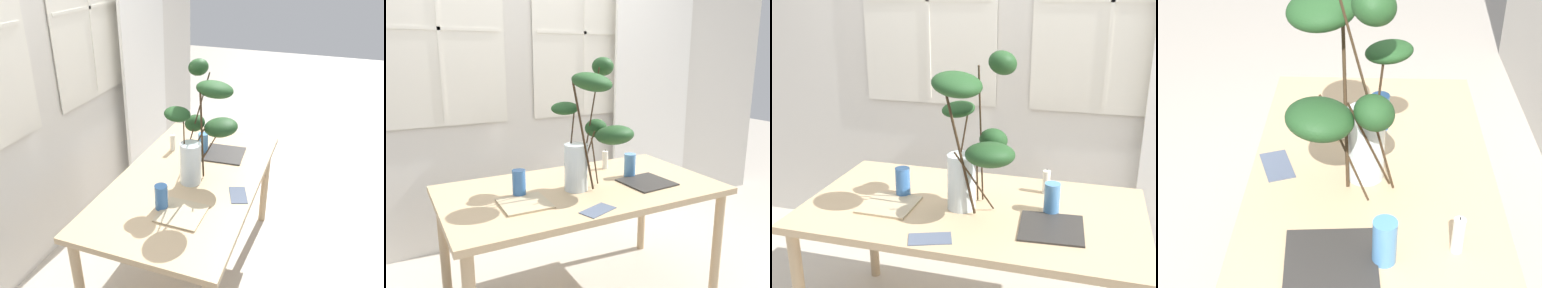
# 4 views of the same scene
# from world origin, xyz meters

# --- Properties ---
(ground) EXTENTS (14.00, 14.00, 0.00)m
(ground) POSITION_xyz_m (0.00, 0.00, 0.00)
(ground) COLOR #B7AD9E
(back_wall_with_windows) EXTENTS (5.46, 0.14, 3.09)m
(back_wall_with_windows) POSITION_xyz_m (-0.00, 1.09, 1.55)
(back_wall_with_windows) COLOR beige
(back_wall_with_windows) RESTS_ON ground
(curtain_sheer_side) EXTENTS (0.81, 0.03, 2.22)m
(curtain_sheer_side) POSITION_xyz_m (1.23, 0.92, 1.11)
(curtain_sheer_side) COLOR white
(curtain_sheer_side) RESTS_ON ground
(dining_table) EXTENTS (1.59, 0.87, 0.75)m
(dining_table) POSITION_xyz_m (0.00, 0.00, 0.67)
(dining_table) COLOR tan
(dining_table) RESTS_ON ground
(vase_with_branches) EXTENTS (0.45, 0.47, 0.77)m
(vase_with_branches) POSITION_xyz_m (0.02, -0.08, 1.12)
(vase_with_branches) COLOR silver
(vase_with_branches) RESTS_ON dining_table
(drinking_glass_blue_left) EXTENTS (0.07, 0.07, 0.15)m
(drinking_glass_blue_left) POSITION_xyz_m (-0.37, 0.03, 0.82)
(drinking_glass_blue_left) COLOR #386BAD
(drinking_glass_blue_left) RESTS_ON dining_table
(drinking_glass_blue_right) EXTENTS (0.07, 0.07, 0.15)m
(drinking_glass_blue_right) POSITION_xyz_m (0.37, 0.04, 0.82)
(drinking_glass_blue_right) COLOR #4C84BC
(drinking_glass_blue_right) RESTS_ON dining_table
(plate_square_left) EXTENTS (0.25, 0.25, 0.01)m
(plate_square_left) POSITION_xyz_m (-0.38, -0.10, 0.76)
(plate_square_left) COLOR tan
(plate_square_left) RESTS_ON dining_table
(plate_square_right) EXTENTS (0.29, 0.29, 0.01)m
(plate_square_right) POSITION_xyz_m (0.38, -0.12, 0.76)
(plate_square_right) COLOR #2D2B28
(plate_square_right) RESTS_ON dining_table
(napkin_folded) EXTENTS (0.20, 0.15, 0.00)m
(napkin_folded) POSITION_xyz_m (-0.09, -0.34, 0.75)
(napkin_folded) COLOR #4C566B
(napkin_folded) RESTS_ON dining_table
(pillar_candle) EXTENTS (0.04, 0.04, 0.13)m
(pillar_candle) POSITION_xyz_m (0.32, 0.25, 0.81)
(pillar_candle) COLOR silver
(pillar_candle) RESTS_ON dining_table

